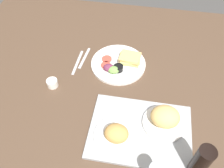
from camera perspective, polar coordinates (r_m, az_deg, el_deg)
ground_plane at (r=125.26cm, az=1.13°, el=-0.67°), size 190.00×150.00×3.00cm
serving_tray at (r=108.96cm, az=6.74°, el=-11.18°), size 45.14×33.19×1.60cm
bread_plate_near at (r=108.03cm, az=12.52°, el=-8.09°), size 19.04×19.04×10.15cm
bread_plate_far at (r=103.18cm, az=1.05°, el=-12.05°), size 19.60×19.60×8.45cm
plate_with_salad at (r=132.20cm, az=1.78°, el=4.92°), size 30.23×30.23×5.40cm
soda_bottle at (r=98.76cm, az=20.47°, el=-17.11°), size 6.40×6.40×18.99cm
espresso_cup at (r=126.08cm, az=-14.11°, el=0.21°), size 5.60×5.60×4.00cm
fork at (r=138.18cm, az=-6.63°, el=6.23°), size 3.18×17.05×0.50cm
knife at (r=136.24cm, az=-8.26°, el=5.20°), size 1.99×19.03×0.50cm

